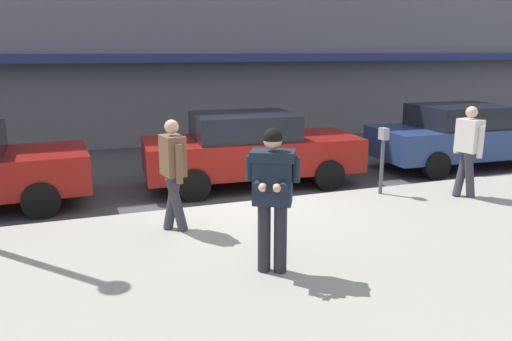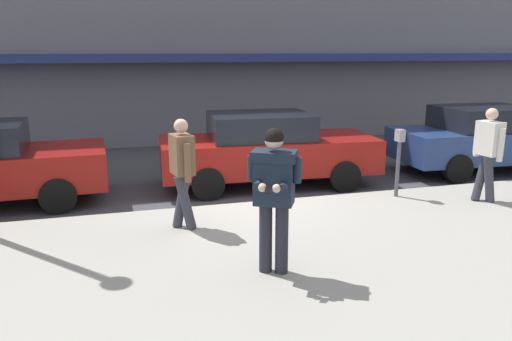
# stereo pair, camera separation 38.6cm
# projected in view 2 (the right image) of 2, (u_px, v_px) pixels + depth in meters

# --- Properties ---
(ground_plane) EXTENTS (80.00, 80.00, 0.00)m
(ground_plane) POSITION_uv_depth(u_px,v_px,m) (249.00, 206.00, 9.28)
(ground_plane) COLOR #3D3D42
(sidewalk) EXTENTS (32.00, 5.30, 0.14)m
(sidewalk) POSITION_uv_depth(u_px,v_px,m) (373.00, 255.00, 6.86)
(sidewalk) COLOR #99968E
(sidewalk) RESTS_ON ground
(curb_paint_line) EXTENTS (28.00, 0.12, 0.01)m
(curb_paint_line) POSITION_uv_depth(u_px,v_px,m) (299.00, 201.00, 9.59)
(curb_paint_line) COLOR silver
(curb_paint_line) RESTS_ON ground
(parked_sedan_mid) EXTENTS (4.61, 2.14, 1.54)m
(parked_sedan_mid) POSITION_uv_depth(u_px,v_px,m) (266.00, 149.00, 10.56)
(parked_sedan_mid) COLOR maroon
(parked_sedan_mid) RESTS_ON ground
(parked_sedan_far) EXTENTS (4.57, 2.07, 1.54)m
(parked_sedan_far) POSITION_uv_depth(u_px,v_px,m) (487.00, 138.00, 11.81)
(parked_sedan_far) COLOR navy
(parked_sedan_far) RESTS_ON ground
(man_texting_on_phone) EXTENTS (0.63, 0.65, 1.81)m
(man_texting_on_phone) POSITION_uv_depth(u_px,v_px,m) (274.00, 186.00, 5.92)
(man_texting_on_phone) COLOR #23232B
(man_texting_on_phone) RESTS_ON sidewalk
(pedestrian_in_light_coat) EXTENTS (0.37, 0.59, 1.70)m
(pedestrian_in_light_coat) POSITION_uv_depth(u_px,v_px,m) (488.00, 149.00, 8.86)
(pedestrian_in_light_coat) COLOR #33333D
(pedestrian_in_light_coat) RESTS_ON sidewalk
(pedestrian_dark_coat) EXTENTS (0.38, 0.59, 1.70)m
(pedestrian_dark_coat) POSITION_uv_depth(u_px,v_px,m) (182.00, 167.00, 7.50)
(pedestrian_dark_coat) COLOR #33333D
(pedestrian_dark_coat) RESTS_ON sidewalk
(parking_meter) EXTENTS (0.12, 0.18, 1.27)m
(parking_meter) POSITION_uv_depth(u_px,v_px,m) (399.00, 153.00, 9.20)
(parking_meter) COLOR #4C4C51
(parking_meter) RESTS_ON sidewalk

